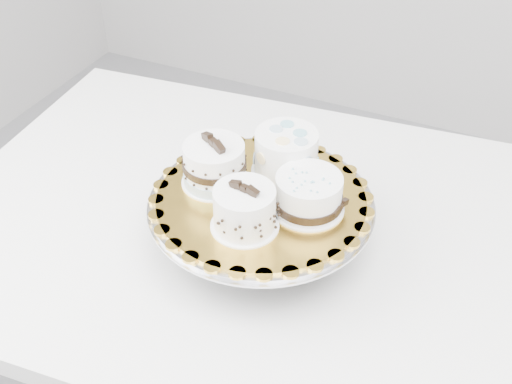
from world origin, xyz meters
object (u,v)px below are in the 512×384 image
at_px(cake_stand, 261,214).
at_px(cake_banded, 214,166).
at_px(table, 276,256).
at_px(cake_board, 261,199).
at_px(cake_ribbon, 309,195).
at_px(cake_dots, 286,153).
at_px(cake_swirl, 245,210).

bearing_deg(cake_stand, cake_banded, 176.53).
relative_size(table, cake_board, 3.79).
xyz_separation_m(cake_board, cake_ribbon, (0.08, 0.01, 0.03)).
distance_m(cake_board, cake_ribbon, 0.09).
xyz_separation_m(table, cake_stand, (-0.00, -0.06, 0.14)).
relative_size(cake_stand, cake_dots, 2.73).
bearing_deg(cake_board, cake_stand, -45.00).
distance_m(cake_stand, cake_board, 0.03).
bearing_deg(table, cake_stand, -99.69).
height_order(cake_banded, cake_dots, cake_banded).
bearing_deg(cake_swirl, cake_ribbon, 57.15).
xyz_separation_m(table, cake_banded, (-0.09, -0.05, 0.21)).
relative_size(cake_swirl, cake_ribbon, 0.86).
distance_m(table, cake_stand, 0.16).
bearing_deg(table, cake_ribbon, -39.67).
bearing_deg(cake_dots, cake_swirl, -111.77).
xyz_separation_m(cake_stand, cake_board, (-0.00, 0.00, 0.03)).
relative_size(table, cake_dots, 9.53).
xyz_separation_m(table, cake_board, (-0.00, -0.06, 0.18)).
xyz_separation_m(cake_stand, cake_dots, (0.01, 0.08, 0.08)).
distance_m(cake_stand, cake_banded, 0.11).
bearing_deg(cake_stand, cake_dots, 83.73).
xyz_separation_m(table, cake_ribbon, (0.07, -0.05, 0.21)).
bearing_deg(table, cake_board, -99.69).
height_order(cake_board, cake_ribbon, cake_ribbon).
bearing_deg(cake_banded, cake_board, 27.81).
relative_size(cake_swirl, cake_banded, 0.79).
distance_m(cake_banded, cake_ribbon, 0.17).
distance_m(cake_board, cake_swirl, 0.08).
distance_m(cake_board, cake_banded, 0.09).
bearing_deg(cake_banded, cake_swirl, -9.33).
bearing_deg(cake_banded, cake_stand, 27.81).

